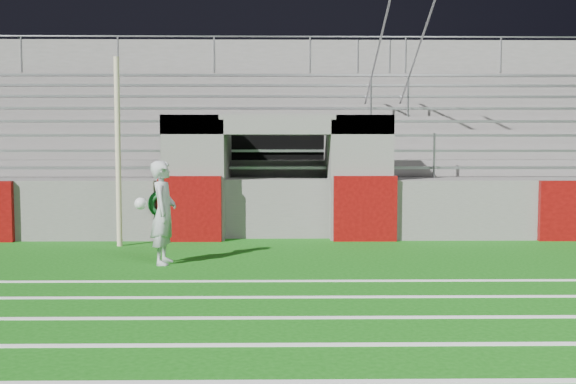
{
  "coord_description": "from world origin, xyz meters",
  "views": [
    {
      "loc": [
        0.04,
        -10.14,
        1.94
      ],
      "look_at": [
        0.2,
        1.8,
        1.1
      ],
      "focal_mm": 40.0,
      "sensor_mm": 36.0,
      "label": 1
    }
  ],
  "objects": [
    {
      "name": "ground",
      "position": [
        0.0,
        0.0,
        0.0
      ],
      "size": [
        90.0,
        90.0,
        0.0
      ],
      "primitive_type": "plane",
      "color": "#11530D",
      "rests_on": "ground"
    },
    {
      "name": "goalkeeper_with_ball",
      "position": [
        -1.88,
        0.42,
        0.86
      ],
      "size": [
        0.65,
        0.64,
        1.71
      ],
      "color": "#B0B4BA",
      "rests_on": "ground"
    },
    {
      "name": "stadium_structure",
      "position": [
        0.0,
        7.97,
        1.49
      ],
      "size": [
        26.0,
        8.48,
        5.42
      ],
      "color": "#625F5D",
      "rests_on": "ground"
    },
    {
      "name": "field_post",
      "position": [
        -3.1,
        2.37,
        1.84
      ],
      "size": [
        0.11,
        0.11,
        3.67
      ],
      "primitive_type": "cylinder",
      "color": "beige",
      "rests_on": "ground"
    },
    {
      "name": "hose_coil",
      "position": [
        -2.38,
        2.93,
        0.78
      ],
      "size": [
        0.56,
        0.14,
        0.56
      ],
      "color": "#0E471A",
      "rests_on": "ground"
    },
    {
      "name": "field_markings",
      "position": [
        0.0,
        -5.0,
        0.01
      ],
      "size": [
        28.0,
        8.09,
        0.01
      ],
      "color": "white",
      "rests_on": "ground"
    }
  ]
}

